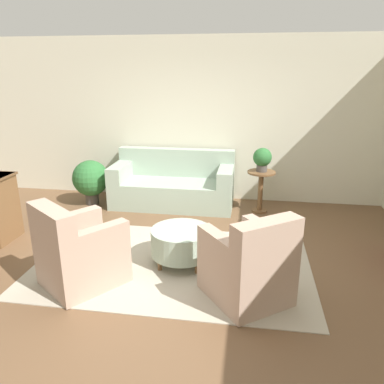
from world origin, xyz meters
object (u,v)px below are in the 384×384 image
object	(u,v)px
ottoman_table	(181,242)
side_table	(261,185)
armchair_left	(78,253)
armchair_right	(249,267)
potted_plant_floor	(91,179)
couch	(173,186)
potted_plant_on_side_table	(262,158)

from	to	relation	value
ottoman_table	side_table	bearing A→B (deg)	63.49
armchair_left	armchair_right	bearing A→B (deg)	0.00
armchair_right	ottoman_table	world-z (taller)	armchair_right
armchair_left	potted_plant_floor	world-z (taller)	armchair_left
couch	armchair_right	world-z (taller)	armchair_right
armchair_left	side_table	distance (m)	3.22
armchair_right	potted_plant_floor	bearing A→B (deg)	137.76
potted_plant_floor	side_table	bearing A→B (deg)	1.32
couch	armchair_left	distance (m)	2.74
couch	ottoman_table	bearing A→B (deg)	-75.77
potted_plant_floor	potted_plant_on_side_table	bearing A→B (deg)	1.32
potted_plant_on_side_table	ottoman_table	bearing A→B (deg)	-116.51
couch	ottoman_table	xyz separation A→B (m)	(0.52, -2.06, -0.05)
couch	armchair_left	world-z (taller)	armchair_left
ottoman_table	potted_plant_floor	world-z (taller)	potted_plant_floor
armchair_left	side_table	xyz separation A→B (m)	(1.97, 2.56, 0.08)
couch	armchair_right	bearing A→B (deg)	-63.77
armchair_left	armchair_right	distance (m)	1.81
armchair_left	side_table	bearing A→B (deg)	52.44
armchair_right	side_table	size ratio (longest dim) A/B	1.52
armchair_left	potted_plant_floor	size ratio (longest dim) A/B	1.35
couch	ottoman_table	distance (m)	2.12
armchair_left	armchair_right	world-z (taller)	same
couch	armchair_left	xyz separation A→B (m)	(-0.49, -2.69, 0.04)
armchair_right	ottoman_table	size ratio (longest dim) A/B	1.43
armchair_right	potted_plant_on_side_table	xyz separation A→B (m)	(0.15, 2.56, 0.53)
ottoman_table	couch	bearing A→B (deg)	104.23
armchair_left	ottoman_table	size ratio (longest dim) A/B	1.43
couch	potted_plant_on_side_table	size ratio (longest dim) A/B	5.38
side_table	potted_plant_on_side_table	size ratio (longest dim) A/B	1.81
side_table	couch	bearing A→B (deg)	174.74
armchair_right	ottoman_table	distance (m)	1.03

